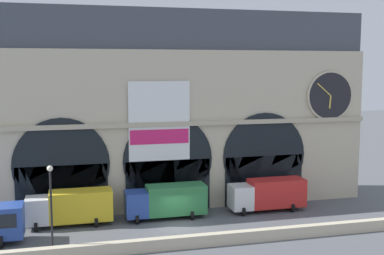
{
  "coord_description": "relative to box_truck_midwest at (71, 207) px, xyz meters",
  "views": [
    {
      "loc": [
        -9.62,
        -41.55,
        14.05
      ],
      "look_at": [
        2.4,
        5.0,
        8.2
      ],
      "focal_mm": 46.53,
      "sensor_mm": 36.0,
      "label": 1
    }
  ],
  "objects": [
    {
      "name": "quay_parapet_wall",
      "position": [
        9.32,
        -8.0,
        -1.22
      ],
      "size": [
        90.0,
        0.7,
        0.97
      ],
      "primitive_type": "cube",
      "color": "beige",
      "rests_on": "ground"
    },
    {
      "name": "box_truck_mideast",
      "position": [
        18.82,
        -0.15,
        0.0
      ],
      "size": [
        7.5,
        2.91,
        3.12
      ],
      "color": "white",
      "rests_on": "ground"
    },
    {
      "name": "box_truck_center",
      "position": [
        8.71,
        -0.08,
        0.0
      ],
      "size": [
        7.5,
        2.91,
        3.12
      ],
      "color": "#28479E",
      "rests_on": "ground"
    },
    {
      "name": "street_lamp_quayside",
      "position": [
        -1.45,
        -7.2,
        2.71
      ],
      "size": [
        0.44,
        0.44,
        6.9
      ],
      "color": "black",
      "rests_on": "ground"
    },
    {
      "name": "station_building",
      "position": [
        9.35,
        4.99,
        7.88
      ],
      "size": [
        42.0,
        6.06,
        19.68
      ],
      "color": "beige",
      "rests_on": "ground"
    },
    {
      "name": "box_truck_midwest",
      "position": [
        0.0,
        0.0,
        0.0
      ],
      "size": [
        7.5,
        2.91,
        3.12
      ],
      "color": "white",
      "rests_on": "ground"
    },
    {
      "name": "ground_plane",
      "position": [
        9.32,
        -2.83,
        -1.7
      ],
      "size": [
        200.0,
        200.0,
        0.0
      ],
      "primitive_type": "plane",
      "color": "#54565B"
    }
  ]
}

